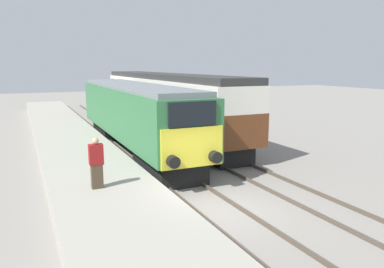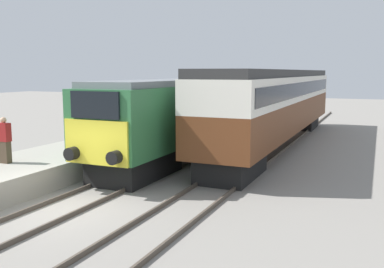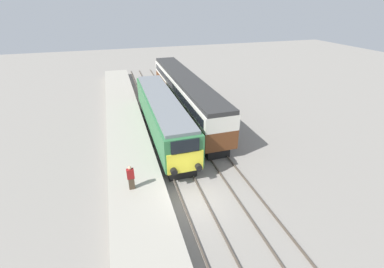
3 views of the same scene
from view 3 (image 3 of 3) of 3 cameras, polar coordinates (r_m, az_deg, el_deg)
ground_plane at (r=16.71m, az=0.41°, el=-14.81°), size 120.00×120.00×0.00m
platform_left at (r=22.54m, az=-13.85°, el=-2.04°), size 3.50×50.00×0.84m
rails_near_track at (r=20.49m, az=-3.81°, el=-5.58°), size 1.51×60.00×0.14m
rails_far_track at (r=21.38m, az=5.10°, el=-4.10°), size 1.50×60.00×0.14m
locomotive at (r=23.43m, az=-6.58°, el=4.43°), size 2.70×15.65×3.74m
passenger_carriage at (r=28.08m, az=-1.54°, el=9.50°), size 2.75×20.54×4.18m
person_on_platform at (r=16.29m, az=-13.42°, el=-9.42°), size 0.44×0.26×1.65m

